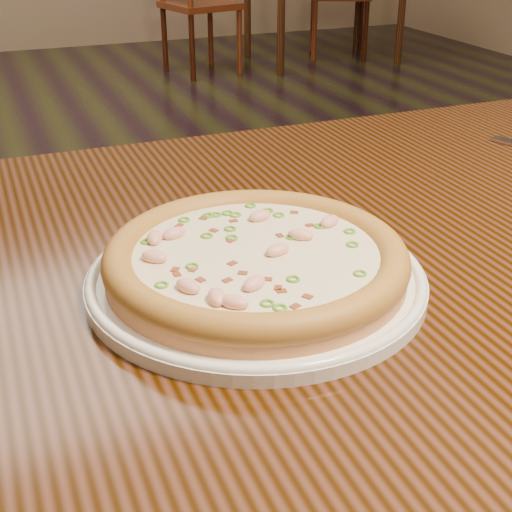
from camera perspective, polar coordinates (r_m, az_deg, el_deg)
name	(u,v)px	position (r m, az deg, el deg)	size (l,w,h in m)	color
ground	(147,395)	(1.76, -8.72, -10.91)	(9.00, 9.00, 0.00)	black
hero_table	(341,324)	(0.78, 6.83, -5.39)	(1.20, 0.80, 0.75)	black
plate	(256,277)	(0.65, 0.00, -1.68)	(0.31, 0.31, 0.02)	white
pizza	(256,259)	(0.64, -0.02, -0.24)	(0.27, 0.27, 0.03)	#D1834F
chair_c	(193,4)	(4.87, -5.06, 19.41)	(0.51, 0.51, 0.95)	#531D07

